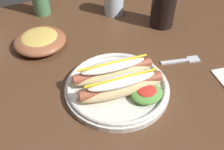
{
  "coord_description": "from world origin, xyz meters",
  "views": [
    {
      "loc": [
        -0.23,
        -0.59,
        1.23
      ],
      "look_at": [
        -0.01,
        -0.14,
        0.77
      ],
      "focal_mm": 40.87,
      "sensor_mm": 36.0,
      "label": 1
    }
  ],
  "objects_px": {
    "hot_dog_plate": "(118,84)",
    "water_cup": "(114,0)",
    "fork": "(183,60)",
    "soda_cup": "(163,7)",
    "side_bowl": "(40,40)"
  },
  "relations": [
    {
      "from": "fork",
      "to": "soda_cup",
      "type": "xyz_separation_m",
      "value": [
        0.06,
        0.2,
        0.07
      ]
    },
    {
      "from": "water_cup",
      "to": "hot_dog_plate",
      "type": "bearing_deg",
      "value": -115.07
    },
    {
      "from": "hot_dog_plate",
      "to": "fork",
      "type": "height_order",
      "value": "hot_dog_plate"
    },
    {
      "from": "hot_dog_plate",
      "to": "side_bowl",
      "type": "relative_size",
      "value": 1.67
    },
    {
      "from": "soda_cup",
      "to": "water_cup",
      "type": "relative_size",
      "value": 1.25
    },
    {
      "from": "soda_cup",
      "to": "side_bowl",
      "type": "relative_size",
      "value": 0.84
    },
    {
      "from": "water_cup",
      "to": "side_bowl",
      "type": "bearing_deg",
      "value": -163.71
    },
    {
      "from": "side_bowl",
      "to": "water_cup",
      "type": "bearing_deg",
      "value": 16.29
    },
    {
      "from": "hot_dog_plate",
      "to": "soda_cup",
      "type": "relative_size",
      "value": 2.0
    },
    {
      "from": "hot_dog_plate",
      "to": "side_bowl",
      "type": "bearing_deg",
      "value": 114.68
    },
    {
      "from": "fork",
      "to": "water_cup",
      "type": "xyz_separation_m",
      "value": [
        -0.06,
        0.35,
        0.05
      ]
    },
    {
      "from": "water_cup",
      "to": "fork",
      "type": "bearing_deg",
      "value": -80.83
    },
    {
      "from": "soda_cup",
      "to": "water_cup",
      "type": "bearing_deg",
      "value": 127.51
    },
    {
      "from": "soda_cup",
      "to": "water_cup",
      "type": "distance_m",
      "value": 0.19
    },
    {
      "from": "hot_dog_plate",
      "to": "water_cup",
      "type": "bearing_deg",
      "value": 64.93
    }
  ]
}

